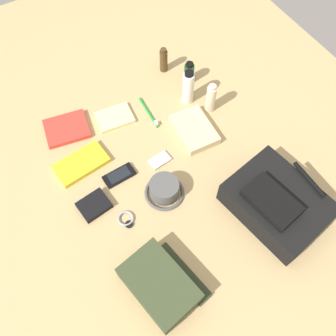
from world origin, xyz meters
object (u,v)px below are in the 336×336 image
(bucket_hat, at_px, (164,189))
(toothpaste_tube, at_px, (188,87))
(backpack, at_px, (277,203))
(travel_guidebook, at_px, (81,164))
(lotion_bottle, at_px, (211,98))
(wallet, at_px, (94,205))
(notepad, at_px, (115,118))
(shampoo_bottle, at_px, (189,73))
(media_player, at_px, (159,160))
(folded_towel, at_px, (194,130))
(cell_phone, at_px, (119,175))
(toothbrush, at_px, (150,114))
(paperback_novel, at_px, (67,129))
(cologne_bottle, at_px, (164,60))
(toiletry_pouch, at_px, (160,284))
(wristwatch, at_px, (126,219))

(bucket_hat, relative_size, toothpaste_tube, 0.88)
(backpack, xyz_separation_m, travel_guidebook, (-0.54, -0.53, -0.05))
(lotion_bottle, xyz_separation_m, wallet, (0.17, -0.62, -0.06))
(notepad, bearing_deg, shampoo_bottle, 99.65)
(media_player, xyz_separation_m, folded_towel, (-0.05, 0.19, 0.01))
(cell_phone, bearing_deg, toothbrush, 129.16)
(backpack, height_order, paperback_novel, backpack)
(lotion_bottle, relative_size, cell_phone, 1.16)
(media_player, xyz_separation_m, toothbrush, (-0.22, 0.08, 0.00))
(toothbrush, bearing_deg, cologne_bottle, 136.60)
(bucket_hat, bearing_deg, toothpaste_tube, 137.05)
(toiletry_pouch, bearing_deg, cell_phone, 170.87)
(lotion_bottle, bearing_deg, cell_phone, -78.67)
(bucket_hat, height_order, paperback_novel, bucket_hat)
(toothpaste_tube, distance_m, paperback_novel, 0.54)
(bucket_hat, distance_m, wristwatch, 0.18)
(cell_phone, distance_m, wristwatch, 0.18)
(wristwatch, height_order, notepad, notepad)
(toothpaste_tube, relative_size, folded_towel, 0.86)
(cologne_bottle, distance_m, cell_phone, 0.59)
(shampoo_bottle, height_order, folded_towel, shampoo_bottle)
(cell_phone, xyz_separation_m, wallet, (0.07, -0.14, 0.01))
(cologne_bottle, distance_m, travel_guidebook, 0.61)
(wristwatch, bearing_deg, cell_phone, 160.86)
(lotion_bottle, distance_m, notepad, 0.42)
(shampoo_bottle, distance_m, notepad, 0.39)
(backpack, distance_m, cell_phone, 0.60)
(wristwatch, distance_m, folded_towel, 0.47)
(travel_guidebook, bearing_deg, paperback_novel, 174.88)
(toothpaste_tube, distance_m, travel_guidebook, 0.54)
(backpack, distance_m, wristwatch, 0.55)
(shampoo_bottle, height_order, toothpaste_tube, toothpaste_tube)
(shampoo_bottle, distance_m, toothpaste_tube, 0.12)
(wristwatch, height_order, toothbrush, toothbrush)
(folded_towel, bearing_deg, wristwatch, -64.40)
(bucket_hat, height_order, cologne_bottle, cologne_bottle)
(toiletry_pouch, bearing_deg, travel_guidebook, -176.60)
(wristwatch, xyz_separation_m, wallet, (-0.11, -0.08, 0.01))
(shampoo_bottle, bearing_deg, travel_guidebook, -75.13)
(wristwatch, bearing_deg, media_player, 124.06)
(travel_guidebook, xyz_separation_m, notepad, (-0.14, 0.21, -0.00))
(media_player, bearing_deg, notepad, -168.14)
(paperback_novel, height_order, media_player, paperback_novel)
(backpack, xyz_separation_m, toothpaste_tube, (-0.60, 0.00, 0.02))
(travel_guidebook, distance_m, cell_phone, 0.16)
(shampoo_bottle, relative_size, media_player, 1.21)
(bucket_hat, xyz_separation_m, folded_towel, (-0.18, 0.25, -0.01))
(toiletry_pouch, xyz_separation_m, paperback_novel, (-0.75, -0.02, -0.03))
(cologne_bottle, relative_size, wristwatch, 1.74)
(toiletry_pouch, relative_size, cologne_bottle, 2.21)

